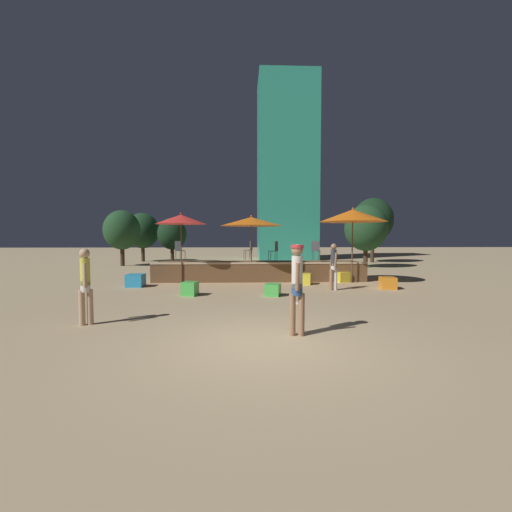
% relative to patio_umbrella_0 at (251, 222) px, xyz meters
% --- Properties ---
extents(ground_plane, '(120.00, 120.00, 0.00)m').
position_rel_patio_umbrella_0_xyz_m(ground_plane, '(0.05, -8.61, -2.63)').
color(ground_plane, tan).
extents(wooden_deck, '(9.40, 2.36, 0.88)m').
position_rel_patio_umbrella_0_xyz_m(wooden_deck, '(0.38, 1.03, -2.23)').
color(wooden_deck, brown).
rests_on(wooden_deck, ground).
extents(patio_umbrella_0, '(2.67, 2.67, 2.90)m').
position_rel_patio_umbrella_0_xyz_m(patio_umbrella_0, '(0.00, 0.00, 0.00)').
color(patio_umbrella_0, brown).
rests_on(patio_umbrella_0, ground).
extents(patio_umbrella_1, '(2.15, 2.15, 2.99)m').
position_rel_patio_umbrella_0_xyz_m(patio_umbrella_1, '(-2.98, -0.17, 0.08)').
color(patio_umbrella_1, brown).
rests_on(patio_umbrella_1, ground).
extents(patio_umbrella_2, '(2.85, 2.85, 3.22)m').
position_rel_patio_umbrella_0_xyz_m(patio_umbrella_2, '(4.31, -0.35, 0.24)').
color(patio_umbrella_2, brown).
rests_on(patio_umbrella_2, ground).
extents(cube_seat_0, '(0.63, 0.63, 0.45)m').
position_rel_patio_umbrella_0_xyz_m(cube_seat_0, '(5.12, -2.12, -2.41)').
color(cube_seat_0, orange).
rests_on(cube_seat_0, ground).
extents(cube_seat_1, '(0.60, 0.60, 0.40)m').
position_rel_patio_umbrella_0_xyz_m(cube_seat_1, '(0.63, -3.48, -2.43)').
color(cube_seat_1, '#4CC651').
rests_on(cube_seat_1, ground).
extents(cube_seat_2, '(0.65, 0.65, 0.50)m').
position_rel_patio_umbrella_0_xyz_m(cube_seat_2, '(-4.61, -1.19, -2.38)').
color(cube_seat_2, '#2D9EDB').
rests_on(cube_seat_2, ground).
extents(cube_seat_3, '(0.67, 0.67, 0.45)m').
position_rel_patio_umbrella_0_xyz_m(cube_seat_3, '(3.97, -0.08, -2.41)').
color(cube_seat_3, yellow).
rests_on(cube_seat_3, ground).
extents(cube_seat_4, '(0.57, 0.57, 0.46)m').
position_rel_patio_umbrella_0_xyz_m(cube_seat_4, '(-2.15, -3.32, -2.40)').
color(cube_seat_4, '#4CC651').
rests_on(cube_seat_4, ground).
extents(cube_seat_5, '(0.66, 0.66, 0.45)m').
position_rel_patio_umbrella_0_xyz_m(cube_seat_5, '(2.19, -0.74, -2.41)').
color(cube_seat_5, yellow).
rests_on(cube_seat_5, ground).
extents(person_0, '(0.31, 0.52, 1.82)m').
position_rel_patio_umbrella_0_xyz_m(person_0, '(0.70, -8.12, -1.59)').
color(person_0, '#997051').
rests_on(person_0, ground).
extents(person_1, '(0.29, 0.51, 1.72)m').
position_rel_patio_umbrella_0_xyz_m(person_1, '(2.97, -2.37, -1.70)').
color(person_1, '#997051').
rests_on(person_1, ground).
extents(person_2, '(0.28, 0.47, 1.71)m').
position_rel_patio_umbrella_0_xyz_m(person_2, '(-3.86, -7.11, -1.71)').
color(person_2, tan).
rests_on(person_2, ground).
extents(bistro_chair_0, '(0.45, 0.45, 0.90)m').
position_rel_patio_umbrella_0_xyz_m(bistro_chair_0, '(1.08, 0.62, -1.21)').
color(bistro_chair_0, '#47474C').
rests_on(bistro_chair_0, wooden_deck).
extents(bistro_chair_1, '(0.45, 0.45, 0.90)m').
position_rel_patio_umbrella_0_xyz_m(bistro_chair_1, '(3.03, 0.99, -1.21)').
color(bistro_chair_1, '#47474C').
rests_on(bistro_chair_1, wooden_deck).
extents(bistro_chair_2, '(0.46, 0.46, 0.90)m').
position_rel_patio_umbrella_0_xyz_m(bistro_chair_2, '(-3.33, 1.25, -1.21)').
color(bistro_chair_2, '#2D3338').
rests_on(bistro_chair_2, wooden_deck).
extents(bistro_chair_3, '(0.43, 0.42, 0.90)m').
position_rel_patio_umbrella_0_xyz_m(bistro_chair_3, '(-0.04, 1.76, -1.21)').
color(bistro_chair_3, '#47474C').
rests_on(bistro_chair_3, wooden_deck).
extents(frisbee_disc, '(0.27, 0.27, 0.03)m').
position_rel_patio_umbrella_0_xyz_m(frisbee_disc, '(1.26, -4.88, -2.61)').
color(frisbee_disc, white).
rests_on(frisbee_disc, ground).
extents(background_tree_0, '(2.24, 2.24, 3.46)m').
position_rel_patio_umbrella_0_xyz_m(background_tree_0, '(-5.86, 12.07, -0.42)').
color(background_tree_0, '#3D2B1C').
rests_on(background_tree_0, ground).
extents(background_tree_1, '(3.07, 3.07, 5.00)m').
position_rel_patio_umbrella_0_xyz_m(background_tree_1, '(9.74, 11.47, 0.66)').
color(background_tree_1, '#3D2B1C').
rests_on(background_tree_1, ground).
extents(background_tree_2, '(2.60, 2.60, 3.92)m').
position_rel_patio_umbrella_0_xyz_m(background_tree_2, '(-8.42, 13.13, -0.15)').
color(background_tree_2, '#3D2B1C').
rests_on(background_tree_2, ground).
extents(background_tree_3, '(2.43, 2.43, 3.79)m').
position_rel_patio_umbrella_0_xyz_m(background_tree_3, '(-8.60, 8.89, -0.19)').
color(background_tree_3, '#3D2B1C').
rests_on(background_tree_3, ground).
extents(background_tree_4, '(2.72, 2.72, 4.06)m').
position_rel_patio_umbrella_0_xyz_m(background_tree_4, '(7.58, 7.00, -0.08)').
color(background_tree_4, '#3D2B1C').
rests_on(background_tree_4, ground).
extents(distant_building, '(5.08, 4.43, 15.93)m').
position_rel_patio_umbrella_0_xyz_m(distant_building, '(3.57, 15.93, 5.33)').
color(distant_building, teal).
rests_on(distant_building, ground).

